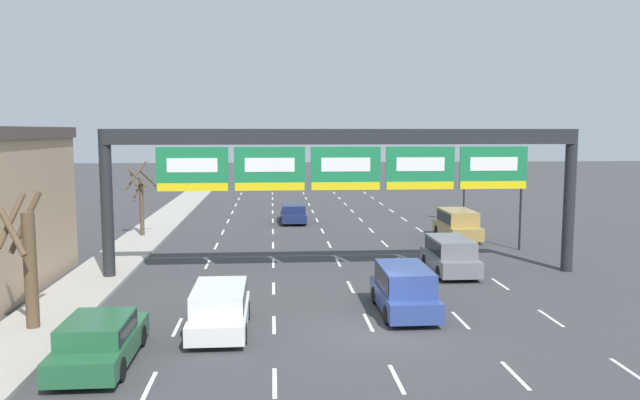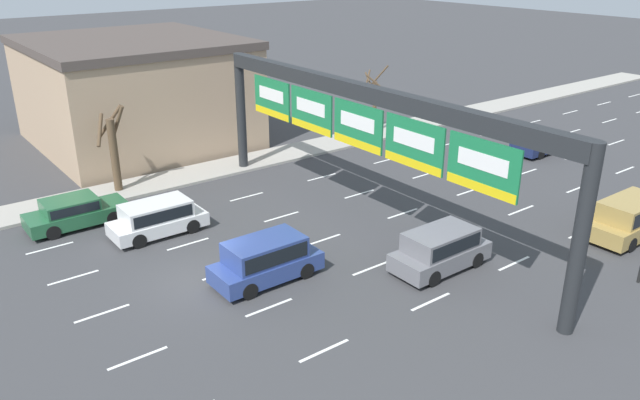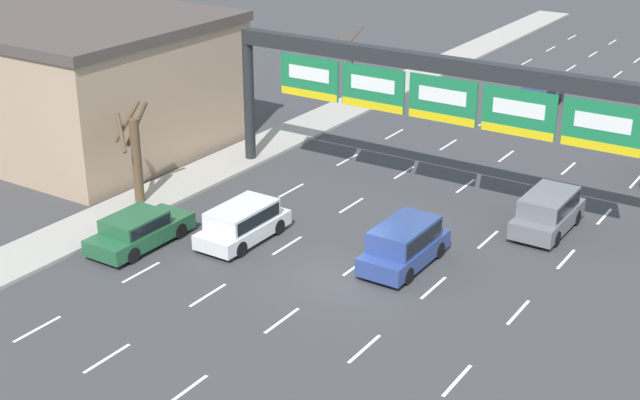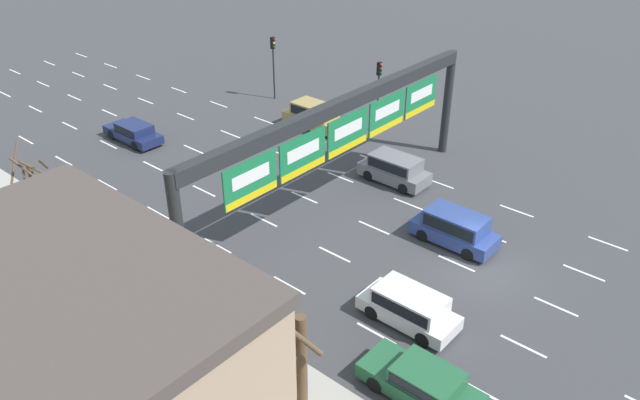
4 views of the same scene
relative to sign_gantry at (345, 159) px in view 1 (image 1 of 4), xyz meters
The scene contains 14 objects.
ground_plane 9.82m from the sign_gantry, 90.00° to the right, with size 220.00×220.00×0.00m, color #3D3D3F.
sidewalk_left 14.95m from the sign_gantry, 144.01° to the right, with size 2.80×110.00×0.15m.
lane_dashes 7.56m from the sign_gantry, 90.00° to the left, with size 13.32×67.00×0.01m.
sign_gantry is the anchor object (origin of this frame).
suv_blue 7.73m from the sign_gantry, 76.44° to the right, with size 1.90×4.36×1.74m.
car_green 14.18m from the sign_gantry, 128.27° to the right, with size 1.93×4.58×1.41m.
suv_white 10.36m from the sign_gantry, 123.22° to the right, with size 1.88×4.28×1.54m.
suv_grey 6.68m from the sign_gantry, ahead, with size 1.89×4.26×1.70m.
suv_gold 12.90m from the sign_gantry, 48.32° to the left, with size 1.96×4.62×1.82m.
car_navy 17.59m from the sign_gantry, 96.09° to the left, with size 1.81×4.63×1.33m.
traffic_light_near_gantry 18.68m from the sign_gantry, 55.83° to the left, with size 0.30×0.35×4.94m.
traffic_light_mid_block 11.95m from the sign_gantry, 26.91° to the left, with size 0.30×0.35×5.01m.
tree_bare_closest 13.87m from the sign_gantry, 147.45° to the right, with size 1.21×1.82×4.53m.
tree_bare_second 16.27m from the sign_gantry, 136.00° to the left, with size 2.08×2.08×4.60m.
Camera 1 is at (-3.32, -20.02, 6.71)m, focal length 35.00 mm.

